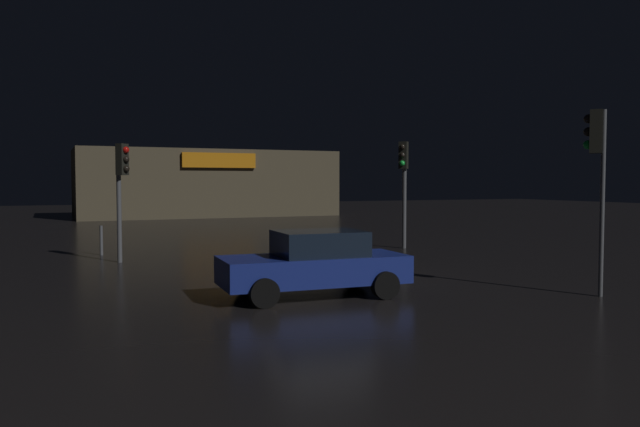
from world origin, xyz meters
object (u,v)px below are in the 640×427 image
at_px(store_building, 207,183).
at_px(car_near, 315,263).
at_px(traffic_signal_main, 404,174).
at_px(traffic_signal_opposite, 597,152).
at_px(traffic_signal_cross_left, 121,178).

bearing_deg(store_building, car_near, -99.59).
bearing_deg(traffic_signal_main, car_near, -132.05).
relative_size(store_building, traffic_signal_main, 4.62).
height_order(traffic_signal_opposite, car_near, traffic_signal_opposite).
bearing_deg(car_near, traffic_signal_cross_left, 112.60).
xyz_separation_m(store_building, traffic_signal_opposite, (-0.04, -36.69, 0.74)).
distance_m(store_building, car_near, 34.75).
relative_size(store_building, car_near, 4.49).
distance_m(traffic_signal_cross_left, car_near, 8.71).
bearing_deg(store_building, traffic_signal_main, -87.09).
xyz_separation_m(traffic_signal_main, traffic_signal_cross_left, (-10.38, -0.05, -0.18)).
relative_size(traffic_signal_main, traffic_signal_cross_left, 1.09).
xyz_separation_m(store_building, car_near, (-5.78, -34.23, -1.72)).
height_order(traffic_signal_main, traffic_signal_cross_left, traffic_signal_main).
bearing_deg(car_near, traffic_signal_main, 47.95).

